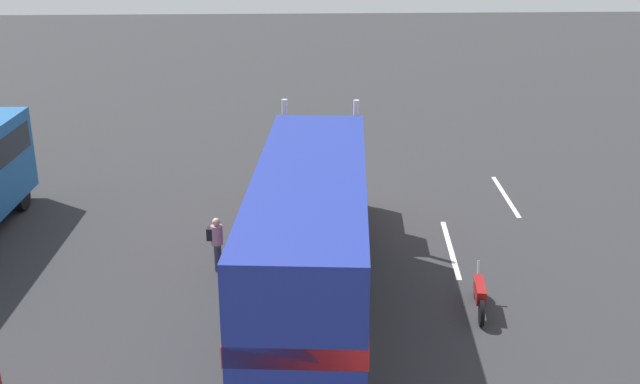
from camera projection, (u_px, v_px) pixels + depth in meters
ground_plane at (332, 210)px, 26.65m from camera, size 120.00×120.00×0.00m
lane_stripe_near at (450, 248)px, 23.50m from camera, size 4.40×0.58×0.01m
lane_stripe_mid at (505, 196)px, 27.98m from camera, size 4.40×0.43×0.01m
semi_truck at (313, 217)px, 19.23m from camera, size 14.34×3.84×4.50m
person_bystander at (216, 242)px, 21.78m from camera, size 0.34×0.46×1.63m
motorcycle at (479, 294)px, 19.60m from camera, size 2.10×0.43×1.12m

